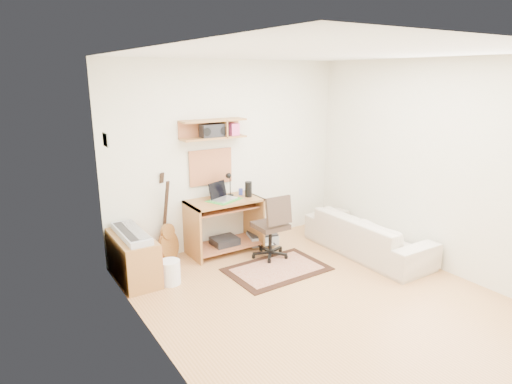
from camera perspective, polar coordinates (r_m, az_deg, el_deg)
floor at (r=5.06m, az=8.06°, el=-13.49°), size 3.60×4.00×0.01m
ceiling at (r=4.45m, az=9.35°, el=17.50°), size 3.60×4.00×0.01m
back_wall at (r=6.20m, az=-3.58°, el=4.82°), size 3.60×0.01×2.60m
left_wall at (r=3.69m, az=-13.05°, el=-2.69°), size 0.01×4.00×2.60m
right_wall at (r=5.91m, az=22.04°, el=3.22°), size 0.01×4.00×2.60m
wall_shelf at (r=5.89m, az=-5.61°, el=8.17°), size 0.90×0.25×0.26m
cork_board at (r=6.06m, az=-5.93°, el=3.29°), size 0.64×0.03×0.49m
wall_photo at (r=5.02m, az=-19.00°, el=6.46°), size 0.02×0.20×0.15m
desk at (r=6.09m, az=-4.15°, el=-4.40°), size 1.00×0.55×0.75m
laptop at (r=5.92m, az=-4.22°, el=0.08°), size 0.42×0.42×0.25m
speaker at (r=6.07m, az=-1.00°, el=0.36°), size 0.10×0.10×0.22m
desk_lamp at (r=6.13m, az=-3.39°, el=1.07°), size 0.11×0.11×0.34m
pencil_cup at (r=6.20m, az=-2.01°, el=0.05°), size 0.06×0.06×0.09m
boombox at (r=5.88m, az=-5.62°, el=7.97°), size 0.34×0.16×0.18m
rug at (r=5.65m, az=2.75°, el=-10.00°), size 1.26×0.86×0.02m
task_chair at (r=5.85m, az=1.88°, el=-4.39°), size 0.47×0.47×0.90m
cabinet at (r=5.50m, az=-15.72°, el=-8.25°), size 0.40×0.90×0.55m
music_keyboard at (r=5.39m, az=-15.95°, el=-5.21°), size 0.26×0.84×0.07m
guitar at (r=5.83m, az=-11.48°, el=-3.31°), size 0.37×0.31×1.18m
waste_basket at (r=5.34m, az=-11.12°, el=-10.22°), size 0.29×0.29×0.29m
printer at (r=6.46m, az=0.85°, el=-5.93°), size 0.48×0.42×0.16m
sofa at (r=6.19m, az=14.37°, el=-4.64°), size 0.54×1.85×0.72m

